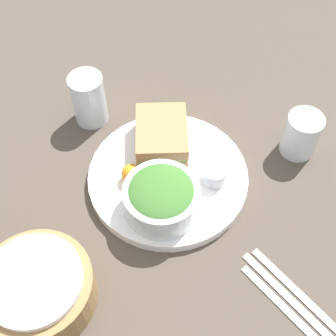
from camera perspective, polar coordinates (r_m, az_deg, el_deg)
The scene contains 12 objects.
ground_plane at distance 0.88m, azimuth 0.00°, elevation -1.53°, with size 4.00×4.00×0.00m, color #4C4238.
plate at distance 0.87m, azimuth 0.00°, elevation -1.15°, with size 0.30×0.30×0.02m, color white.
sandwich at distance 0.88m, azimuth -0.79°, elevation 3.82°, with size 0.14×0.12×0.06m.
salad_bowl at distance 0.80m, azimuth -0.83°, elevation -3.57°, with size 0.13×0.13×0.07m.
dressing_cup at distance 0.85m, azimuth 5.67°, elevation -0.85°, with size 0.04×0.04×0.03m, color #B7B7BC.
orange_wedge at distance 0.85m, azimuth -4.49°, elevation -0.71°, with size 0.04×0.04×0.04m, color orange.
drink_glass at distance 0.95m, azimuth -9.65°, elevation 8.28°, with size 0.07×0.07×0.11m, color silver.
bread_basket at distance 0.77m, azimuth -15.58°, elevation -13.98°, with size 0.18×0.18×0.08m.
fork at distance 0.81m, azimuth 15.62°, elevation -14.44°, with size 0.20×0.01×0.01m, color #B2B2B7.
knife at distance 0.80m, azimuth 14.78°, elevation -15.28°, with size 0.21×0.01×0.01m, color #B2B2B7.
spoon at distance 0.79m, azimuth 13.91°, elevation -16.13°, with size 0.18×0.01×0.01m, color #B2B2B7.
water_glass at distance 0.93m, azimuth 15.93°, elevation 3.94°, with size 0.07×0.07×0.09m, color silver.
Camera 1 is at (-0.47, 0.13, 0.73)m, focal length 50.00 mm.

